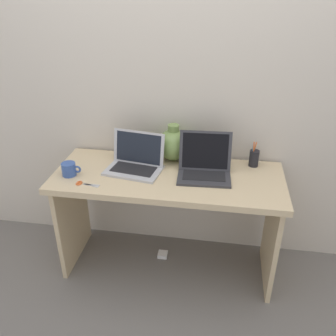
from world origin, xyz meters
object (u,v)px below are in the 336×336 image
laptop_right (205,164)px  green_vase (173,144)px  power_brick (163,254)px  scissors (83,184)px  pen_cup (254,158)px  coffee_mug (69,169)px  laptop_left (136,160)px

laptop_right → green_vase: size_ratio=1.36×
laptop_right → power_brick: bearing=174.6°
scissors → pen_cup: bearing=21.6°
power_brick → scissors: bearing=-147.6°
green_vase → coffee_mug: size_ratio=2.00×
laptop_left → power_brick: laptop_left is taller
laptop_right → scissors: (-0.71, -0.25, -0.06)m
laptop_left → green_vase: size_ratio=1.53×
laptop_left → pen_cup: size_ratio=2.19×
laptop_right → coffee_mug: laptop_right is taller
laptop_left → green_vase: (0.22, 0.17, 0.05)m
laptop_left → laptop_right: size_ratio=1.12×
green_vase → coffee_mug: (-0.61, -0.32, -0.07)m
laptop_right → green_vase: 0.28m
laptop_left → laptop_right: laptop_right is taller
pen_cup → power_brick: bearing=-167.5°
laptop_left → scissors: 0.37m
laptop_left → coffee_mug: laptop_left is taller
coffee_mug → pen_cup: 1.18m
pen_cup → laptop_right: bearing=-153.4°
green_vase → pen_cup: 0.54m
coffee_mug → scissors: bearing=-37.4°
coffee_mug → scissors: (0.12, -0.09, -0.04)m
green_vase → scissors: green_vase is taller
pen_cup → scissors: pen_cup is taller
laptop_left → pen_cup: bearing=11.6°
laptop_left → pen_cup: 0.77m
green_vase → coffee_mug: 0.69m
laptop_right → coffee_mug: bearing=-169.6°
laptop_right → scissors: laptop_right is taller
pen_cup → scissors: 1.10m
power_brick → pen_cup: bearing=12.5°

